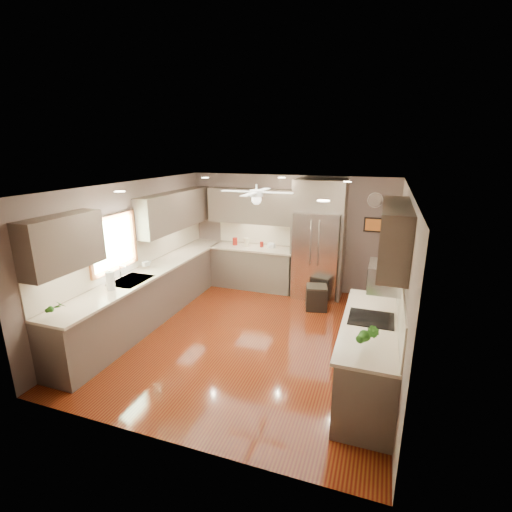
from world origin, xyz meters
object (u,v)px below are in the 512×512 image
Objects in this scene: potted_plant_left at (56,307)px; refrigerator at (318,242)px; canister_c at (247,242)px; canister_d at (262,244)px; potted_plant_right at (368,336)px; stool at (316,297)px; soap_bottle at (147,263)px; bowl at (271,247)px; microwave at (385,277)px; paper_towel at (110,281)px; canister_a at (235,241)px.

refrigerator is at bearing 57.37° from potted_plant_left.
canister_d is (0.34, 0.05, -0.03)m from canister_c.
stool is (-1.05, 2.93, -0.85)m from potted_plant_right.
soap_bottle reaches higher than canister_d.
bowl is 0.08× the size of refrigerator.
canister_d is 0.22× the size of microwave.
bowl is at bearing 50.61° from soap_bottle.
microwave is (1.33, -2.71, 0.29)m from refrigerator.
potted_plant_right is at bearing -7.51° from paper_towel.
potted_plant_right reaches higher than canister_a.
refrigerator is at bearing -2.03° from canister_a.
potted_plant_left is (0.11, -2.11, 0.05)m from soap_bottle.
canister_d reaches higher than bowl.
soap_bottle reaches higher than bowl.
stool is (1.39, -0.78, -0.76)m from canister_d.
potted_plant_right is at bearing -98.16° from microwave.
paper_towel reaches higher than soap_bottle.
stool is at bearing 109.78° from potted_plant_right.
refrigerator reaches higher than bowl.
paper_towel is (-2.79, -2.42, 0.84)m from stool.
bowl reaches higher than stool.
potted_plant_right is (3.08, -3.69, 0.07)m from canister_a.
microwave reaches higher than canister_a.
paper_towel is (-3.97, -0.41, -0.40)m from microwave.
canister_d is 3.83m from microwave.
microwave is (3.97, 1.43, 0.40)m from potted_plant_left.
canister_c reaches higher than soap_bottle.
canister_a reaches higher than bowl.
refrigerator is (1.59, -0.04, 0.16)m from canister_c.
bowl is at bearing -2.02° from canister_d.
potted_plant_left is (-1.06, -4.17, 0.05)m from canister_c.
paper_towel is at bearing -116.77° from bowl.
microwave reaches higher than potted_plant_left.
soap_bottle is 0.60× the size of potted_plant_right.
soap_bottle is 3.42m from refrigerator.
paper_towel reaches higher than stool.
canister_c is 1.61× the size of canister_d.
potted_plant_right reaches higher than bowl.
canister_d is 4.44m from potted_plant_right.
soap_bottle is at bearing -129.39° from bowl.
canister_c is 2.37m from soap_bottle.
potted_plant_left reaches higher than soap_bottle.
bowl is 0.40× the size of stool.
canister_c reaches higher than stool.
stool is (2.02, -0.76, -0.78)m from canister_a.
potted_plant_left is at bearing -129.00° from stool.
stool is at bearing 24.63° from soap_bottle.
canister_c is at bearing 60.38° from soap_bottle.
canister_d reaches higher than stool.
canister_a reaches higher than stool.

